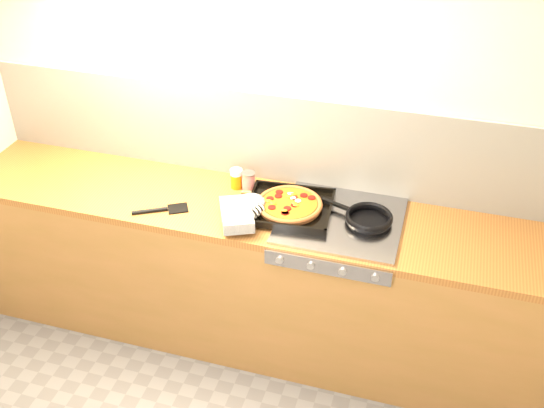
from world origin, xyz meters
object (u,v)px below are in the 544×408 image
(pizza_on_tray, at_px, (275,207))
(frying_pan, at_px, (368,218))
(tomato_can, at_px, (249,181))
(juice_glass, at_px, (236,178))

(pizza_on_tray, bearing_deg, frying_pan, 5.90)
(tomato_can, distance_m, juice_glass, 0.07)
(tomato_can, height_order, juice_glass, juice_glass)
(pizza_on_tray, distance_m, juice_glass, 0.33)
(tomato_can, bearing_deg, juice_glass, 178.45)
(pizza_on_tray, relative_size, frying_pan, 1.40)
(juice_glass, bearing_deg, pizza_on_tray, -34.53)
(frying_pan, bearing_deg, juice_glass, 169.33)
(frying_pan, height_order, tomato_can, tomato_can)
(pizza_on_tray, relative_size, tomato_can, 5.54)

